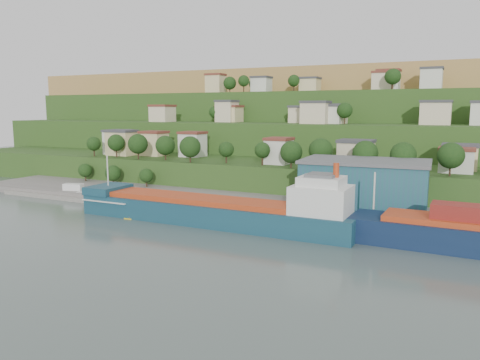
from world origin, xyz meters
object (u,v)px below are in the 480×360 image
Objects in this scene: warehouse at (365,185)px; kayak_orange at (200,225)px; caravan at (73,188)px; cargo_ship_near at (219,212)px.

kayak_orange is (-33.13, -26.13, -8.16)m from warehouse.
warehouse is 5.18× the size of caravan.
cargo_ship_near is at bearing 61.03° from kayak_orange.
cargo_ship_near is 5.55m from kayak_orange.
cargo_ship_near is 2.23× the size of warehouse.
kayak_orange is (-3.30, -3.60, -2.64)m from cargo_ship_near.
cargo_ship_near is at bearing -145.59° from warehouse.
warehouse is 89.30m from caravan.
warehouse reaches higher than caravan.
cargo_ship_near is 37.79m from warehouse.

